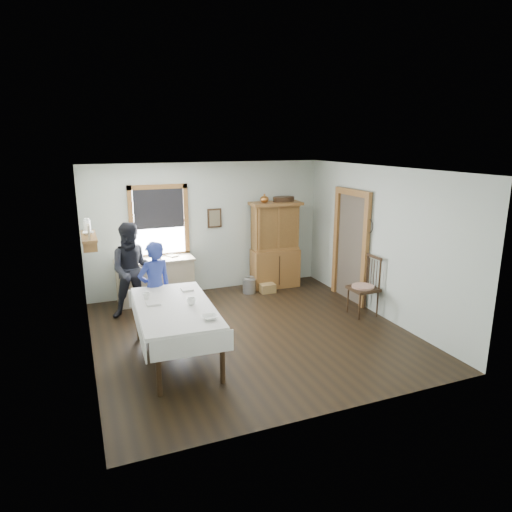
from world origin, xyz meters
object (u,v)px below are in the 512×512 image
object	(u,v)px
dining_table	(176,332)
spindle_chair	(363,286)
pail	(249,286)
figure_dark	(134,274)
wicker_basket	(267,288)
work_counter	(155,280)
china_hutch	(275,245)
woman_blue	(155,292)

from	to	relation	value
dining_table	spindle_chair	world-z (taller)	spindle_chair
pail	figure_dark	distance (m)	2.52
spindle_chair	wicker_basket	world-z (taller)	spindle_chair
pail	work_counter	bearing A→B (deg)	173.37
dining_table	pail	distance (m)	3.18
spindle_chair	figure_dark	world-z (taller)	figure_dark
pail	china_hutch	bearing A→B (deg)	16.65
china_hutch	pail	size ratio (longest dim) A/B	6.36
dining_table	pail	bearing A→B (deg)	49.20
woman_blue	dining_table	bearing A→B (deg)	78.30
work_counter	wicker_basket	distance (m)	2.33
work_counter	pail	size ratio (longest dim) A/B	5.21
china_hutch	pail	bearing A→B (deg)	-160.36
dining_table	figure_dark	bearing A→B (deg)	99.29
china_hutch	dining_table	bearing A→B (deg)	-133.65
spindle_chair	woman_blue	size ratio (longest dim) A/B	0.76
work_counter	china_hutch	distance (m)	2.64
woman_blue	spindle_chair	bearing A→B (deg)	153.85
work_counter	dining_table	world-z (taller)	work_counter
china_hutch	figure_dark	world-z (taller)	china_hutch
work_counter	figure_dark	bearing A→B (deg)	-125.78
work_counter	spindle_chair	world-z (taller)	spindle_chair
china_hutch	wicker_basket	xyz separation A→B (m)	(-0.32, -0.34, -0.84)
china_hutch	wicker_basket	world-z (taller)	china_hutch
pail	spindle_chair	bearing A→B (deg)	-52.44
woman_blue	pail	bearing A→B (deg)	-165.11
woman_blue	figure_dark	bearing A→B (deg)	-94.55
wicker_basket	figure_dark	distance (m)	2.86
wicker_basket	woman_blue	xyz separation A→B (m)	(-2.54, -1.25, 0.64)
china_hutch	pail	distance (m)	1.06
china_hutch	dining_table	world-z (taller)	china_hutch
pail	figure_dark	world-z (taller)	figure_dark
work_counter	wicker_basket	xyz separation A→B (m)	(2.27, -0.35, -0.34)
china_hutch	wicker_basket	distance (m)	0.96
pail	dining_table	bearing A→B (deg)	-130.80
china_hutch	woman_blue	bearing A→B (deg)	-148.02
spindle_chair	figure_dark	xyz separation A→B (m)	(-3.88, 1.50, 0.25)
spindle_chair	woman_blue	bearing A→B (deg)	170.52
dining_table	spindle_chair	bearing A→B (deg)	7.40
work_counter	china_hutch	bearing A→B (deg)	0.28
china_hutch	wicker_basket	size ratio (longest dim) A/B	5.87
dining_table	figure_dark	size ratio (longest dim) A/B	1.30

